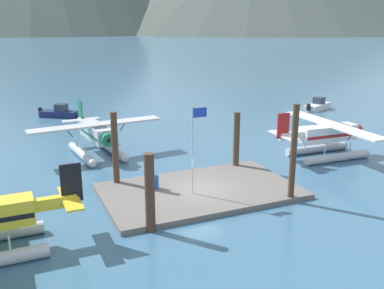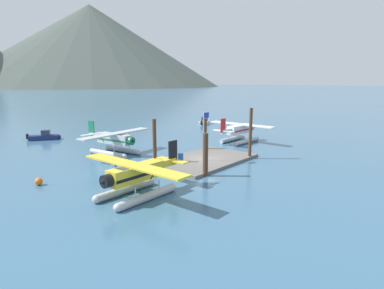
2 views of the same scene
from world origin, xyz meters
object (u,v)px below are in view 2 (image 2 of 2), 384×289
(seaplane_yellow_port_aft, at_px, (136,177))
(boat_navy_open_north, at_px, (45,137))
(mooring_buoy, at_px, (39,182))
(fuel_drum, at_px, (181,157))
(boat_white_open_east, at_px, (204,122))
(seaplane_white_stbd_fwd, at_px, (240,132))
(seaplane_silver_bow_left, at_px, (115,142))
(flagpole, at_px, (204,130))

(seaplane_yellow_port_aft, relative_size, boat_navy_open_north, 2.42)
(mooring_buoy, distance_m, seaplane_yellow_port_aft, 9.45)
(seaplane_yellow_port_aft, bearing_deg, fuel_drum, 22.56)
(mooring_buoy, distance_m, boat_navy_open_north, 23.58)
(seaplane_yellow_port_aft, bearing_deg, boat_white_open_east, 30.47)
(fuel_drum, xyz_separation_m, seaplane_white_stbd_fwd, (14.93, 1.70, 0.84))
(fuel_drum, bearing_deg, boat_white_open_east, 33.00)
(fuel_drum, distance_m, boat_white_open_east, 32.43)
(seaplane_silver_bow_left, xyz_separation_m, seaplane_yellow_port_aft, (-8.00, -13.29, 0.00))
(seaplane_silver_bow_left, xyz_separation_m, seaplane_white_stbd_fwd, (16.56, -7.59, 0.00))
(fuel_drum, xyz_separation_m, mooring_buoy, (-13.16, 4.67, -0.42))
(seaplane_silver_bow_left, bearing_deg, mooring_buoy, -158.16)
(seaplane_silver_bow_left, distance_m, boat_white_open_east, 30.04)
(mooring_buoy, bearing_deg, seaplane_silver_bow_left, 21.84)
(flagpole, xyz_separation_m, fuel_drum, (-1.99, 1.68, -2.95))
(mooring_buoy, xyz_separation_m, seaplane_yellow_port_aft, (3.53, -8.67, 1.25))
(seaplane_silver_bow_left, relative_size, seaplane_white_stbd_fwd, 1.00)
(seaplane_silver_bow_left, relative_size, boat_navy_open_north, 2.44)
(flagpole, distance_m, boat_white_open_east, 31.94)
(seaplane_silver_bow_left, relative_size, boat_white_open_east, 2.29)
(flagpole, height_order, boat_white_open_east, flagpole)
(fuel_drum, relative_size, seaplane_silver_bow_left, 0.08)
(flagpole, distance_m, seaplane_white_stbd_fwd, 13.54)
(flagpole, relative_size, seaplane_silver_bow_left, 0.51)
(flagpole, bearing_deg, boat_navy_open_north, 99.17)
(fuel_drum, xyz_separation_m, seaplane_yellow_port_aft, (-9.63, -4.00, 0.84))
(mooring_buoy, height_order, boat_navy_open_north, boat_navy_open_north)
(mooring_buoy, height_order, seaplane_white_stbd_fwd, seaplane_white_stbd_fwd)
(fuel_drum, relative_size, mooring_buoy, 1.36)
(boat_navy_open_north, relative_size, boat_white_open_east, 0.94)
(fuel_drum, height_order, seaplane_yellow_port_aft, seaplane_yellow_port_aft)
(mooring_buoy, relative_size, boat_navy_open_north, 0.15)
(mooring_buoy, xyz_separation_m, seaplane_silver_bow_left, (11.53, 4.62, 1.25))
(boat_white_open_east, bearing_deg, seaplane_yellow_port_aft, -149.53)
(flagpole, xyz_separation_m, seaplane_white_stbd_fwd, (12.94, 3.38, -2.11))
(boat_navy_open_north, bearing_deg, fuel_drum, -84.60)
(flagpole, xyz_separation_m, boat_white_open_east, (25.21, 19.35, -3.20))
(seaplane_white_stbd_fwd, bearing_deg, mooring_buoy, 173.96)
(seaplane_yellow_port_aft, distance_m, boat_navy_open_north, 30.55)
(flagpole, height_order, mooring_buoy, flagpole)
(mooring_buoy, distance_m, seaplane_silver_bow_left, 12.48)
(mooring_buoy, relative_size, seaplane_white_stbd_fwd, 0.06)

